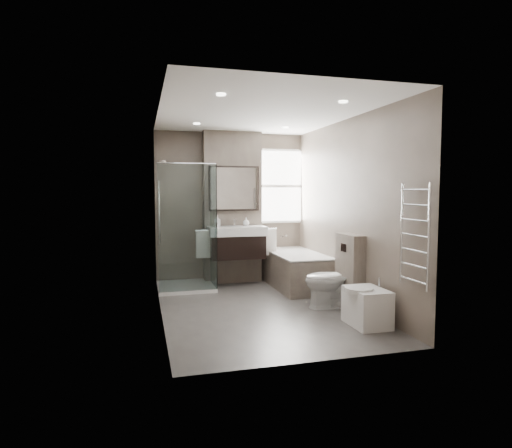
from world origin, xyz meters
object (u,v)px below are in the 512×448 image
object	(u,v)px
bathtub	(296,268)
toilet	(333,280)
bidet	(366,306)
vanity	(237,242)

from	to	relation	value
bathtub	toilet	xyz separation A→B (m)	(0.05, -1.32, 0.07)
bathtub	bidet	world-z (taller)	bathtub
vanity	bathtub	distance (m)	1.07
bathtub	bidet	size ratio (longest dim) A/B	2.83
vanity	bidet	bearing A→B (deg)	-67.76
bathtub	bidet	distance (m)	2.16
vanity	bathtub	world-z (taller)	vanity
bidet	toilet	bearing A→B (deg)	93.00
vanity	toilet	world-z (taller)	vanity
bathtub	bidet	xyz separation A→B (m)	(0.09, -2.15, -0.08)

